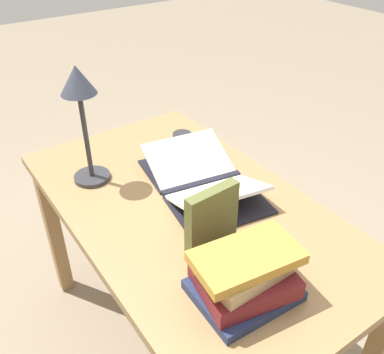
% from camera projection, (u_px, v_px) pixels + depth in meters
% --- Properties ---
extents(ground_plane, '(12.00, 12.00, 0.00)m').
position_uv_depth(ground_plane, '(190.00, 340.00, 1.92)').
color(ground_plane, gray).
extents(reading_desk, '(1.34, 0.77, 0.77)m').
position_uv_depth(reading_desk, '(189.00, 228.00, 1.55)').
color(reading_desk, '#937047').
rests_on(reading_desk, ground_plane).
extents(open_book, '(0.56, 0.40, 0.10)m').
position_uv_depth(open_book, '(202.00, 179.00, 1.57)').
color(open_book, black).
rests_on(open_book, reading_desk).
extents(book_stack_tall, '(0.24, 0.29, 0.15)m').
position_uv_depth(book_stack_tall, '(245.00, 276.00, 1.13)').
color(book_stack_tall, '#1E284C').
rests_on(book_stack_tall, reading_desk).
extents(book_standing_upright, '(0.05, 0.18, 0.22)m').
position_uv_depth(book_standing_upright, '(212.00, 221.00, 1.25)').
color(book_standing_upright, brown).
rests_on(book_standing_upright, reading_desk).
extents(reading_lamp, '(0.14, 0.14, 0.44)m').
position_uv_depth(reading_lamp, '(80.00, 100.00, 1.45)').
color(reading_lamp, '#2D2D33').
rests_on(reading_lamp, reading_desk).
extents(coffee_mug, '(0.08, 0.11, 0.08)m').
position_uv_depth(coffee_mug, '(182.00, 143.00, 1.77)').
color(coffee_mug, '#28282D').
rests_on(coffee_mug, reading_desk).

